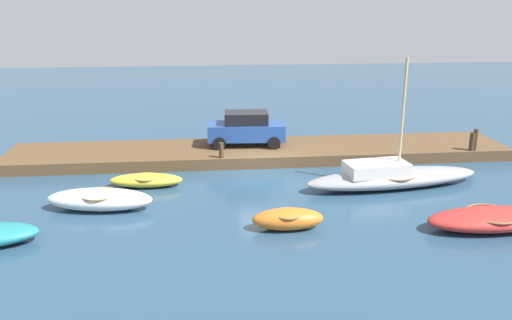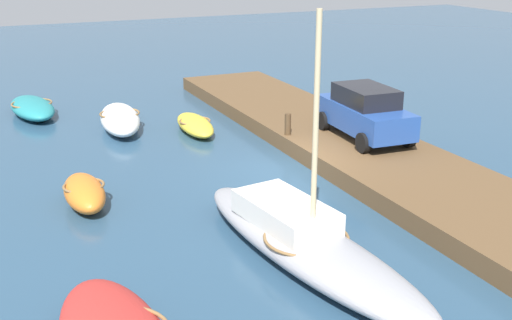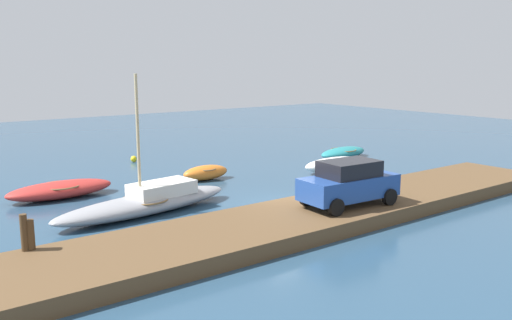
# 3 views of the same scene
# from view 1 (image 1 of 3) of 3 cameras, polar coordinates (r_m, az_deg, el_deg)

# --- Properties ---
(ground_plane) EXTENTS (84.00, 84.00, 0.00)m
(ground_plane) POSITION_cam_1_polar(r_m,az_deg,el_deg) (24.82, 1.13, -1.44)
(ground_plane) COLOR navy
(dock_platform) EXTENTS (25.24, 3.99, 0.55)m
(dock_platform) POSITION_cam_1_polar(r_m,az_deg,el_deg) (27.26, 0.46, 0.87)
(dock_platform) COLOR brown
(dock_platform) RESTS_ON ground_plane
(motorboat_red) EXTENTS (4.70, 1.86, 0.74)m
(motorboat_red) POSITION_cam_1_polar(r_m,az_deg,el_deg) (20.59, 23.88, -5.79)
(motorboat_red) COLOR #B72D28
(motorboat_red) RESTS_ON ground_plane
(dinghy_orange) EXTENTS (2.55, 1.13, 0.76)m
(dinghy_orange) POSITION_cam_1_polar(r_m,az_deg,el_deg) (18.87, 3.41, -6.30)
(dinghy_orange) COLOR orange
(dinghy_orange) RESTS_ON ground_plane
(sailboat_grey) EXTENTS (8.04, 2.84, 5.55)m
(sailboat_grey) POSITION_cam_1_polar(r_m,az_deg,el_deg) (23.63, 14.24, -1.71)
(sailboat_grey) COLOR #939399
(sailboat_grey) RESTS_ON ground_plane
(rowboat_yellow) EXTENTS (3.20, 1.31, 0.57)m
(rowboat_yellow) POSITION_cam_1_polar(r_m,az_deg,el_deg) (23.50, -11.70, -2.12)
(rowboat_yellow) COLOR gold
(rowboat_yellow) RESTS_ON ground_plane
(rowboat_white) EXTENTS (4.25, 1.98, 0.82)m
(rowboat_white) POSITION_cam_1_polar(r_m,az_deg,el_deg) (21.39, -16.40, -4.05)
(rowboat_white) COLOR white
(rowboat_white) RESTS_ON ground_plane
(mooring_post_west) EXTENTS (0.21, 0.21, 1.10)m
(mooring_post_west) POSITION_cam_1_polar(r_m,az_deg,el_deg) (28.56, 22.45, 2.03)
(mooring_post_west) COLOR #47331E
(mooring_post_west) RESTS_ON dock_platform
(mooring_post_mid_west) EXTENTS (0.25, 0.25, 0.91)m
(mooring_post_mid_west) POSITION_cam_1_polar(r_m,az_deg,el_deg) (28.51, 22.14, 1.84)
(mooring_post_mid_west) COLOR #47331E
(mooring_post_mid_west) RESTS_ON dock_platform
(mooring_post_mid_east) EXTENTS (0.21, 0.21, 0.74)m
(mooring_post_mid_east) POSITION_cam_1_polar(r_m,az_deg,el_deg) (25.26, -3.74, 1.05)
(mooring_post_mid_east) COLOR #47331E
(mooring_post_mid_east) RESTS_ON dock_platform
(parked_car) EXTENTS (4.00, 2.06, 1.74)m
(parked_car) POSITION_cam_1_polar(r_m,az_deg,el_deg) (27.28, -1.04, 3.42)
(parked_car) COLOR #234793
(parked_car) RESTS_ON dock_platform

